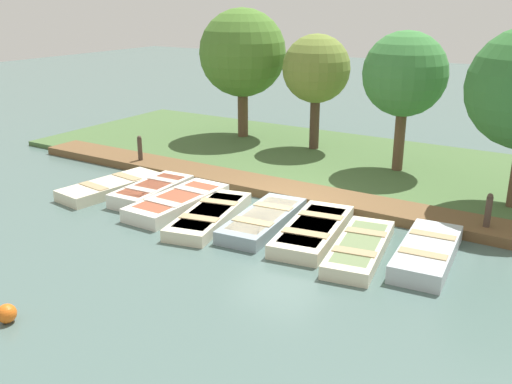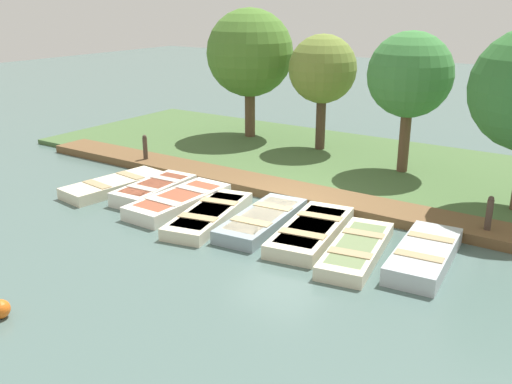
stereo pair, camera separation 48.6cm
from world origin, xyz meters
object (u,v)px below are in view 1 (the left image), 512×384
object	(u,v)px
rowboat_5	(313,230)
mooring_post_far	(488,215)
mooring_post_near	(140,151)
park_tree_far_left	(242,53)
rowboat_4	(263,220)
rowboat_1	(152,191)
rowboat_2	(178,202)
rowboat_6	(360,248)
park_tree_left	(316,70)
rowboat_0	(111,186)
buoy	(7,313)
rowboat_7	(427,252)
rowboat_3	(210,215)
park_tree_center	(405,75)

from	to	relation	value
rowboat_5	mooring_post_far	bearing A→B (deg)	113.65
mooring_post_near	park_tree_far_left	size ratio (longest dim) A/B	0.21
rowboat_4	mooring_post_near	bearing A→B (deg)	-115.88
rowboat_1	rowboat_2	world-z (taller)	rowboat_1
rowboat_6	park_tree_left	size ratio (longest dim) A/B	0.74
park_tree_left	mooring_post_near	bearing A→B (deg)	-40.29
mooring_post_far	rowboat_4	bearing A→B (deg)	-64.84
rowboat_0	buoy	world-z (taller)	same
rowboat_4	buoy	xyz separation A→B (m)	(6.35, -1.57, 0.00)
rowboat_6	buoy	size ratio (longest dim) A/B	9.14
mooring_post_far	park_tree_left	size ratio (longest dim) A/B	0.26
rowboat_7	mooring_post_near	bearing A→B (deg)	-106.73
rowboat_6	buoy	world-z (taller)	buoy
rowboat_2	park_tree_left	size ratio (longest dim) A/B	0.74
rowboat_1	mooring_post_far	xyz separation A→B (m)	(-2.19, 8.85, 0.35)
rowboat_3	park_tree_far_left	bearing A→B (deg)	-164.57
rowboat_2	rowboat_4	xyz separation A→B (m)	(-0.16, 2.67, -0.02)
buoy	park_tree_center	bearing A→B (deg)	166.62
mooring_post_far	park_tree_far_left	size ratio (longest dim) A/B	0.21
rowboat_6	mooring_post_near	bearing A→B (deg)	-115.58
rowboat_2	rowboat_6	world-z (taller)	rowboat_2
rowboat_5	mooring_post_near	xyz separation A→B (m)	(-2.28, -7.75, 0.38)
mooring_post_near	rowboat_4	bearing A→B (deg)	69.86
rowboat_3	buoy	bearing A→B (deg)	-14.08
rowboat_5	rowboat_3	bearing A→B (deg)	-88.62
rowboat_1	rowboat_5	size ratio (longest dim) A/B	0.80
park_tree_far_left	mooring_post_near	bearing A→B (deg)	-9.20
rowboat_3	park_tree_far_left	world-z (taller)	park_tree_far_left
mooring_post_near	rowboat_6	bearing A→B (deg)	73.98
rowboat_4	mooring_post_near	xyz separation A→B (m)	(-2.33, -6.36, 0.39)
rowboat_2	rowboat_3	bearing A→B (deg)	78.47
rowboat_7	rowboat_3	bearing A→B (deg)	-88.59
rowboat_5	rowboat_6	size ratio (longest dim) A/B	1.05
rowboat_0	rowboat_2	distance (m)	2.63
park_tree_far_left	rowboat_1	bearing A→B (deg)	12.60
rowboat_0	rowboat_2	size ratio (longest dim) A/B	1.02
rowboat_5	park_tree_center	xyz separation A→B (m)	(-6.13, 0.02, 3.08)
rowboat_3	park_tree_far_left	xyz separation A→B (m)	(-7.94, -4.15, 3.31)
park_tree_far_left	park_tree_center	bearing A→B (deg)	79.28
buoy	park_tree_far_left	bearing A→B (deg)	-164.05
rowboat_0	park_tree_far_left	distance (m)	8.29
rowboat_0	rowboat_6	world-z (taller)	rowboat_0
rowboat_0	rowboat_2	xyz separation A→B (m)	(0.06, 2.63, 0.02)
park_tree_far_left	park_tree_left	xyz separation A→B (m)	(0.24, 3.34, -0.39)
rowboat_4	park_tree_center	xyz separation A→B (m)	(-6.18, 1.42, 3.09)
rowboat_7	mooring_post_far	xyz separation A→B (m)	(-2.14, 0.82, 0.35)
mooring_post_far	park_tree_far_left	xyz separation A→B (m)	(-5.16, -10.49, 2.92)
rowboat_7	buoy	bearing A→B (deg)	-46.33
rowboat_1	rowboat_2	size ratio (longest dim) A/B	0.85
rowboat_0	park_tree_center	world-z (taller)	park_tree_center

